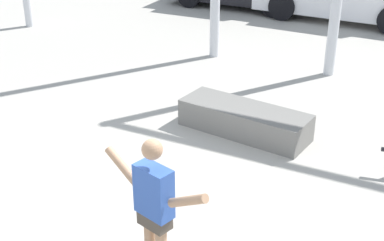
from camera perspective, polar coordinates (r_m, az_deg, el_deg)
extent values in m
plane|color=#B2ADA3|center=(6.47, -9.46, -9.86)|extent=(36.00, 36.00, 0.00)
cylinder|color=tan|center=(5.45, -4.49, -12.60)|extent=(0.12, 0.12, 0.71)
cube|color=#4C4238|center=(5.22, -3.99, -10.43)|extent=(0.36, 0.26, 0.16)
cube|color=#3359B2|center=(5.05, -4.10, -7.54)|extent=(0.42, 0.29, 0.51)
sphere|color=tan|center=(4.82, -4.27, -3.10)|extent=(0.20, 0.20, 0.20)
cylinder|color=tan|center=(5.28, -7.42, -4.86)|extent=(0.46, 0.21, 0.31)
cylinder|color=tan|center=(4.73, -0.45, -8.56)|extent=(0.46, 0.21, 0.31)
cube|color=slate|center=(8.15, 5.60, 0.05)|extent=(2.07, 0.94, 0.42)
cylinder|color=black|center=(14.71, 8.69, 12.11)|extent=(0.67, 0.23, 0.67)
cube|color=white|center=(14.88, 15.98, 12.30)|extent=(4.53, 1.97, 0.63)
cylinder|color=black|center=(14.44, 9.60, 11.88)|extent=(0.71, 0.24, 0.70)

